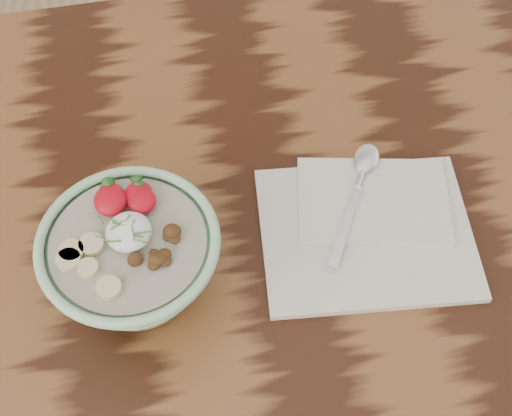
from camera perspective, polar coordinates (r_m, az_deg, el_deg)
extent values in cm
cube|color=black|center=(81.63, 1.79, -3.96)|extent=(160.00, 90.00, 4.00)
cylinder|color=#A0D7AB|center=(77.96, -9.22, -6.18)|extent=(7.95, 7.95, 1.14)
torus|color=#A0D7AB|center=(69.95, -10.24, -2.71)|extent=(18.08, 18.08, 1.04)
cylinder|color=#B2AB93|center=(70.43, -10.17, -2.95)|extent=(15.33, 15.33, 0.95)
ellipsoid|color=white|center=(69.61, -10.15, -1.90)|extent=(4.51, 4.51, 2.48)
ellipsoid|color=#B90818|center=(72.49, -11.58, 1.03)|extent=(2.68, 2.95, 1.48)
cone|color=#286623|center=(72.96, -11.70, 1.93)|extent=(1.40, 1.03, 1.52)
ellipsoid|color=#B90818|center=(71.49, -9.14, 0.59)|extent=(2.88, 3.17, 1.59)
cone|color=#286623|center=(71.99, -9.28, 1.57)|extent=(1.40, 1.03, 1.52)
ellipsoid|color=#B90818|center=(72.00, -9.37, 1.11)|extent=(2.82, 3.10, 1.55)
cone|color=#286623|center=(72.50, -9.51, 2.05)|extent=(1.40, 1.03, 1.52)
ellipsoid|color=#B90818|center=(71.90, -11.57, 0.60)|extent=(3.35, 3.69, 1.84)
cone|color=#286623|center=(72.53, -11.71, 1.71)|extent=(1.40, 1.03, 1.52)
cylinder|color=beige|center=(67.51, -11.70, -6.28)|extent=(2.39, 2.39, 0.70)
cylinder|color=beige|center=(69.80, -14.76, -4.04)|extent=(2.37, 2.37, 0.70)
cylinder|color=beige|center=(70.16, -13.03, -2.86)|extent=(2.42, 2.42, 0.70)
cylinder|color=beige|center=(68.92, -13.27, -4.70)|extent=(2.02, 2.02, 0.70)
cylinder|color=beige|center=(70.23, -14.54, -3.35)|extent=(2.44, 2.44, 0.70)
ellipsoid|color=#523018|center=(68.48, -8.12, -3.65)|extent=(1.58, 1.58, 0.77)
ellipsoid|color=#523018|center=(68.38, -9.63, -4.05)|extent=(2.16, 2.12, 1.17)
ellipsoid|color=#523018|center=(69.34, -7.00, -2.24)|extent=(1.40, 1.32, 0.75)
ellipsoid|color=#523018|center=(68.26, -7.37, -3.74)|extent=(1.83, 1.80, 0.87)
ellipsoid|color=#523018|center=(67.89, -8.16, -4.49)|extent=(1.80, 1.81, 0.77)
ellipsoid|color=#523018|center=(67.99, -7.26, -4.20)|extent=(1.50, 1.51, 0.72)
ellipsoid|color=#523018|center=(68.07, -8.22, -4.33)|extent=(1.09, 1.32, 0.61)
ellipsoid|color=#523018|center=(69.11, -6.52, -2.46)|extent=(1.37, 1.45, 0.64)
ellipsoid|color=#523018|center=(67.91, -7.88, -4.06)|extent=(2.13, 1.75, 1.04)
ellipsoid|color=#523018|center=(69.32, -6.73, -1.86)|extent=(2.13, 2.01, 1.37)
cylinder|color=#467A34|center=(68.88, -11.02, -1.33)|extent=(1.40, 0.85, 0.23)
cylinder|color=#467A34|center=(68.65, -9.82, -1.29)|extent=(0.57, 0.98, 0.21)
cylinder|color=#467A34|center=(68.21, -9.80, -1.88)|extent=(0.24, 1.28, 0.22)
cylinder|color=#467A34|center=(69.05, -11.14, -1.15)|extent=(0.86, 1.08, 0.22)
cylinder|color=#467A34|center=(68.98, -10.37, -1.02)|extent=(1.09, 1.37, 0.23)
cylinder|color=#467A34|center=(67.99, -11.32, -2.64)|extent=(1.46, 0.39, 0.23)
cylinder|color=#467A34|center=(68.02, -9.12, -1.95)|extent=(1.71, 0.29, 0.24)
cylinder|color=#467A34|center=(68.35, -12.14, -2.41)|extent=(1.46, 1.08, 0.24)
cylinder|color=#467A34|center=(67.57, -9.27, -2.61)|extent=(1.25, 0.78, 0.23)
cylinder|color=#467A34|center=(67.86, -9.39, -2.24)|extent=(0.94, 0.57, 0.21)
cylinder|color=#467A34|center=(69.50, -12.29, -0.94)|extent=(0.56, 1.14, 0.22)
cylinder|color=#467A34|center=(68.90, -10.87, -1.27)|extent=(1.42, 0.86, 0.23)
cube|color=silver|center=(81.30, 8.79, -2.00)|extent=(25.48, 21.45, 0.91)
cube|color=silver|center=(82.94, 9.37, 0.57)|extent=(19.33, 15.14, 0.54)
cube|color=silver|center=(80.08, 7.16, -1.45)|extent=(6.44, 10.22, 0.34)
cylinder|color=silver|center=(83.92, 8.38, 2.48)|extent=(2.03, 2.86, 0.68)
ellipsoid|color=silver|center=(85.51, 8.83, 3.97)|extent=(4.78, 5.34, 0.92)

